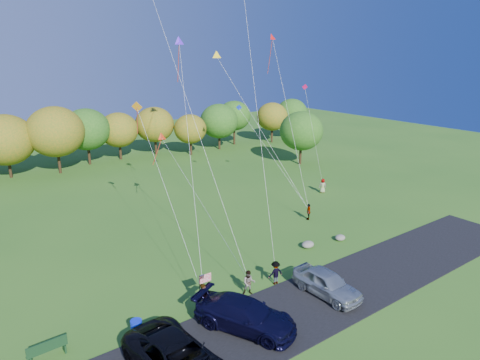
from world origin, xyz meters
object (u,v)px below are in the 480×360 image
at_px(flyer_b, 249,283).
at_px(flyer_e, 323,186).
at_px(minivan_navy, 245,315).
at_px(flyer_c, 275,273).
at_px(minivan_silver, 327,283).
at_px(flyer_a, 204,298).
at_px(flyer_d, 309,212).
at_px(trash_barrel, 137,328).
at_px(park_bench, 47,349).
at_px(minivan_dark, 178,360).

relative_size(flyer_b, flyer_e, 1.03).
distance_m(minivan_navy, flyer_c, 5.43).
bearing_deg(flyer_b, flyer_c, 33.70).
relative_size(minivan_silver, flyer_a, 2.56).
bearing_deg(flyer_d, flyer_c, -7.63).
height_order(flyer_e, trash_barrel, flyer_e).
bearing_deg(trash_barrel, park_bench, 168.74).
distance_m(flyer_a, flyer_d, 17.36).
bearing_deg(minivan_silver, flyer_a, 155.11).
height_order(minivan_navy, park_bench, minivan_navy).
bearing_deg(flyer_a, minivan_silver, -54.81).
bearing_deg(minivan_navy, minivan_dark, 165.78).
height_order(minivan_silver, trash_barrel, minivan_silver).
bearing_deg(minivan_dark, flyer_d, 23.44).
xyz_separation_m(flyer_a, flyer_c, (5.66, 0.00, -0.12)).
distance_m(minivan_dark, flyer_a, 5.48).
height_order(minivan_dark, park_bench, minivan_dark).
bearing_deg(flyer_e, trash_barrel, 54.01).
distance_m(minivan_silver, flyer_a, 8.00).
height_order(flyer_b, flyer_c, flyer_b).
relative_size(park_bench, trash_barrel, 2.08).
height_order(minivan_dark, trash_barrel, minivan_dark).
bearing_deg(park_bench, flyer_a, -9.95).
xyz_separation_m(minivan_dark, flyer_a, (3.84, 3.91, -0.03)).
bearing_deg(minivan_silver, flyer_d, 47.90).
distance_m(minivan_silver, trash_barrel, 12.10).
bearing_deg(flyer_b, minivan_silver, -3.74).
xyz_separation_m(flyer_a, trash_barrel, (-4.23, 0.27, -0.47)).
bearing_deg(flyer_e, flyer_a, 58.29).
relative_size(flyer_a, park_bench, 0.95).
bearing_deg(minivan_silver, minivan_navy, 175.33).
xyz_separation_m(flyer_c, flyer_e, (17.15, 11.97, -0.02)).
height_order(flyer_d, park_bench, flyer_d).
relative_size(minivan_dark, flyer_d, 4.30).
height_order(minivan_silver, flyer_d, minivan_silver).
xyz_separation_m(flyer_d, flyer_e, (6.98, 4.85, 0.04)).
xyz_separation_m(minivan_navy, flyer_c, (4.65, 2.81, -0.10)).
height_order(park_bench, trash_barrel, park_bench).
xyz_separation_m(minivan_navy, minivan_silver, (6.38, -0.25, -0.04)).
bearing_deg(minivan_navy, flyer_d, 6.76).
distance_m(minivan_dark, flyer_c, 10.28).
bearing_deg(minivan_dark, flyer_c, 16.54).
height_order(flyer_a, flyer_e, flyer_a).
bearing_deg(flyer_b, minivan_dark, -117.91).
relative_size(minivan_navy, minivan_silver, 1.23).
xyz_separation_m(flyer_e, park_bench, (-31.50, -10.81, -0.22)).
bearing_deg(flyer_b, park_bench, -151.76).
xyz_separation_m(flyer_b, trash_barrel, (-7.63, 0.27, -0.36)).
bearing_deg(flyer_c, minivan_navy, 37.42).
bearing_deg(flyer_d, minivan_silver, 7.71).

